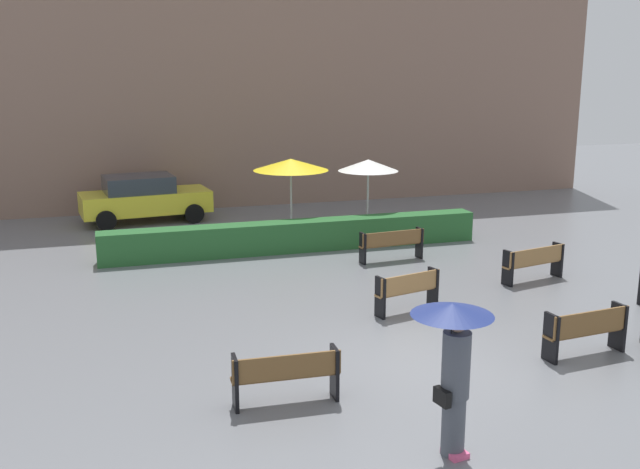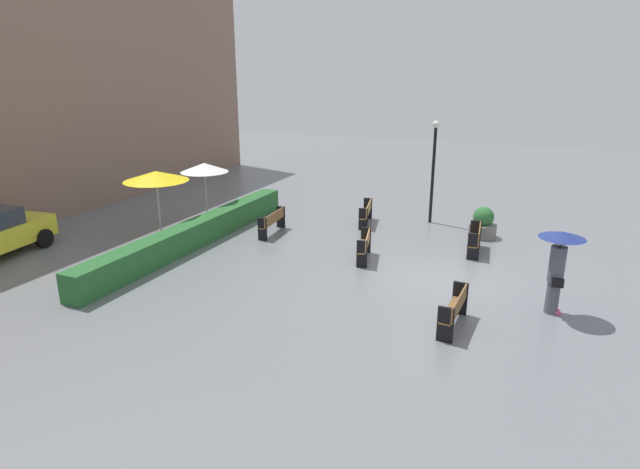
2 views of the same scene
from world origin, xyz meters
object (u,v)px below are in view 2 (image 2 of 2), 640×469
(bench_mid_center, at_px, (365,244))
(bench_near_left, at_px, (455,308))
(pedestrian_with_umbrella, at_px, (558,259))
(patio_umbrella_white, at_px, (204,168))
(planter_pot, at_px, (483,224))
(lamp_post, at_px, (434,161))
(bench_back_row, at_px, (273,221))
(patio_umbrella_yellow, at_px, (156,176))
(bench_far_right, at_px, (367,212))
(bench_near_right, at_px, (476,238))

(bench_mid_center, relative_size, bench_near_left, 0.90)
(pedestrian_with_umbrella, relative_size, patio_umbrella_white, 0.93)
(planter_pot, bearing_deg, lamp_post, 61.51)
(bench_near_left, relative_size, lamp_post, 0.43)
(bench_mid_center, xyz_separation_m, bench_back_row, (1.28, 4.01, -0.02))
(bench_back_row, bearing_deg, patio_umbrella_yellow, 116.88)
(bench_near_left, relative_size, bench_back_row, 0.92)
(bench_back_row, bearing_deg, bench_mid_center, -107.74)
(patio_umbrella_yellow, bearing_deg, planter_pot, -67.29)
(bench_far_right, xyz_separation_m, bench_near_left, (-7.41, -4.68, -0.00))
(bench_mid_center, height_order, planter_pot, planter_pot)
(planter_pot, height_order, lamp_post, lamp_post)
(bench_far_right, xyz_separation_m, planter_pot, (0.07, -4.39, -0.02))
(patio_umbrella_yellow, relative_size, patio_umbrella_white, 1.03)
(lamp_post, bearing_deg, pedestrian_with_umbrella, -146.65)
(bench_far_right, relative_size, bench_near_right, 1.06)
(patio_umbrella_yellow, height_order, patio_umbrella_white, patio_umbrella_yellow)
(lamp_post, distance_m, patio_umbrella_white, 8.90)
(bench_mid_center, xyz_separation_m, patio_umbrella_yellow, (-0.56, 7.65, 1.69))
(bench_far_right, height_order, lamp_post, lamp_post)
(bench_mid_center, distance_m, bench_near_right, 3.78)
(lamp_post, relative_size, patio_umbrella_white, 1.71)
(bench_near_right, relative_size, patio_umbrella_yellow, 0.70)
(bench_far_right, relative_size, bench_near_left, 1.05)
(bench_far_right, distance_m, lamp_post, 3.20)
(pedestrian_with_umbrella, bearing_deg, bench_near_left, 129.56)
(bench_near_right, distance_m, bench_back_row, 7.19)
(bench_near_right, xyz_separation_m, bench_back_row, (-0.84, 7.14, -0.01))
(bench_back_row, bearing_deg, bench_far_right, -46.72)
(patio_umbrella_white, bearing_deg, patio_umbrella_yellow, 170.76)
(bench_near_right, xyz_separation_m, patio_umbrella_white, (-0.33, 10.40, 1.63))
(bench_back_row, bearing_deg, bench_near_left, -122.94)
(planter_pot, bearing_deg, patio_umbrella_white, 101.74)
(pedestrian_with_umbrella, height_order, lamp_post, lamp_post)
(bench_far_right, relative_size, planter_pot, 1.58)
(lamp_post, bearing_deg, bench_near_left, -164.22)
(bench_near_right, distance_m, patio_umbrella_white, 10.53)
(bench_far_right, height_order, pedestrian_with_umbrella, pedestrian_with_umbrella)
(bench_back_row, relative_size, patio_umbrella_white, 0.79)
(bench_near_left, distance_m, patio_umbrella_white, 12.06)
(bench_near_right, bearing_deg, pedestrian_with_umbrella, -148.53)
(bench_far_right, distance_m, bench_back_row, 3.78)
(bench_back_row, xyz_separation_m, lamp_post, (3.83, -4.99, 1.93))
(lamp_post, bearing_deg, planter_pot, -118.49)
(planter_pot, bearing_deg, bench_mid_center, 141.62)
(pedestrian_with_umbrella, bearing_deg, bench_back_row, 72.12)
(bench_near_left, bearing_deg, bench_far_right, 32.29)
(bench_back_row, distance_m, patio_umbrella_white, 3.68)
(bench_near_left, relative_size, pedestrian_with_umbrella, 0.79)
(patio_umbrella_white, bearing_deg, bench_mid_center, -103.85)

